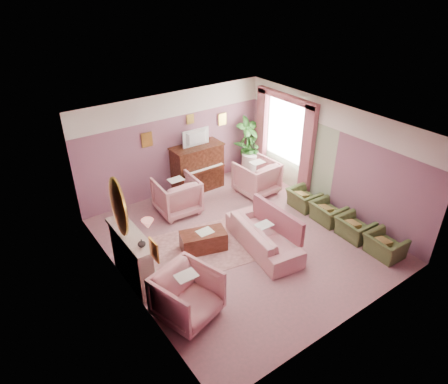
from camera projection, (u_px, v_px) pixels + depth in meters
floor at (242, 240)px, 9.30m from camera, size 5.50×6.00×0.01m
ceiling at (245, 127)px, 7.90m from camera, size 5.50×6.00×0.01m
wall_back at (174, 144)px, 10.72m from camera, size 5.50×0.02×2.80m
wall_front at (356, 261)px, 6.49m from camera, size 5.50×0.02×2.80m
wall_left at (123, 231)px, 7.21m from camera, size 0.02×6.00×2.80m
wall_right at (330, 157)px, 9.99m from camera, size 0.02×6.00×2.80m
picture_rail_band at (172, 105)px, 10.18m from camera, size 5.50×0.01×0.65m
stripe_panel at (292, 152)px, 11.06m from camera, size 0.01×3.00×2.15m
fireplace_surround at (132, 259)px, 7.86m from camera, size 0.30×1.40×1.10m
fireplace_inset at (138, 263)px, 7.99m from camera, size 0.18×0.72×0.68m
fire_ember at (140, 269)px, 8.09m from camera, size 0.06×0.54×0.10m
mantel_shelf at (130, 235)px, 7.59m from camera, size 0.40×1.55×0.07m
hearth at (144, 276)px, 8.23m from camera, size 0.55×1.50×0.02m
mirror_frame at (119, 207)px, 7.18m from camera, size 0.04×0.72×1.20m
mirror_glass at (120, 207)px, 7.19m from camera, size 0.01×0.60×1.06m
sconce_shade at (148, 224)px, 6.39m from camera, size 0.20×0.20×0.16m
piano at (198, 168)px, 11.12m from camera, size 1.40×0.60×1.30m
piano_keyshelf at (204, 171)px, 10.84m from camera, size 1.30×0.12×0.06m
piano_keys at (204, 169)px, 10.82m from camera, size 1.20×0.08×0.02m
piano_top at (197, 146)px, 10.79m from camera, size 1.45×0.65×0.04m
television at (197, 137)px, 10.61m from camera, size 0.80×0.12×0.48m
print_back_left at (147, 140)px, 10.13m from camera, size 0.30×0.03×0.38m
print_back_right at (222, 119)px, 11.28m from camera, size 0.26×0.03×0.34m
print_back_mid at (190, 119)px, 10.64m from camera, size 0.22×0.03×0.26m
print_left_wall at (154, 250)px, 6.23m from camera, size 0.03×0.28×0.36m
window_blind at (286, 128)px, 10.91m from camera, size 0.03×1.40×1.80m
curtain_left at (307, 153)px, 10.42m from camera, size 0.16×0.34×2.60m
curtain_right at (262, 132)px, 11.72m from camera, size 0.16×0.34×2.60m
pelmet at (287, 98)px, 10.44m from camera, size 0.16×2.20×0.16m
mantel_plant at (118, 214)px, 7.90m from camera, size 0.16×0.16×0.28m
mantel_vase at (142, 243)px, 7.19m from camera, size 0.16×0.16×0.16m
area_rug at (205, 248)px, 9.05m from camera, size 2.78×2.22×0.01m
coffee_table at (203, 241)px, 8.91m from camera, size 1.10×0.77×0.45m
table_paper at (205, 232)px, 8.82m from camera, size 0.35×0.28×0.01m
sofa at (264, 232)px, 8.87m from camera, size 0.71×2.12×0.86m
sofa_throw at (277, 219)px, 8.99m from camera, size 0.11×1.61×0.59m
floral_armchair_left at (177, 194)px, 10.13m from camera, size 1.01×1.01×1.05m
floral_armchair_right at (257, 176)px, 11.00m from camera, size 1.01×1.01×1.05m
floral_armchair_front at (187, 293)px, 7.08m from camera, size 1.01×1.01×1.05m
olive_chair_a at (385, 243)px, 8.67m from camera, size 0.54×0.77×0.67m
olive_chair_b at (355, 225)px, 9.25m from camera, size 0.54×0.77×0.67m
olive_chair_c at (328, 210)px, 9.83m from camera, size 0.54×0.77×0.67m
olive_chair_d at (304, 196)px, 10.41m from camera, size 0.54×0.77×0.67m
side_table at (250, 165)px, 12.01m from camera, size 0.52×0.52×0.70m
side_plant_big at (251, 149)px, 11.75m from camera, size 0.30×0.30×0.34m
side_plant_small at (256, 150)px, 11.75m from camera, size 0.16×0.16×0.28m
palm_pot at (247, 168)px, 12.22m from camera, size 0.34×0.34×0.34m
palm_plant at (248, 141)px, 11.77m from camera, size 0.76×0.76×1.44m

